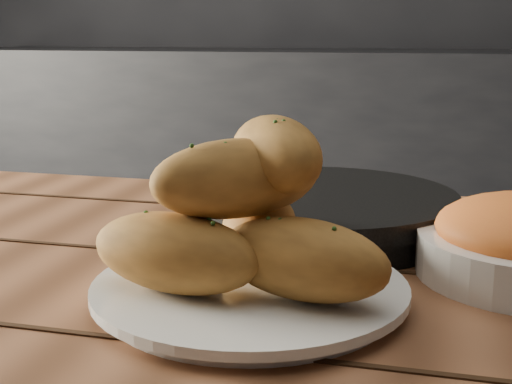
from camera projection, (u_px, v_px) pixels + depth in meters
The scene contains 4 objects.
counter at pixel (303, 168), 2.76m from camera, with size 2.80×0.60×0.90m, color black.
plate at pixel (250, 292), 0.59m from camera, with size 0.26×0.26×0.02m.
bread_rolls at pixel (249, 215), 0.58m from camera, with size 0.26×0.21×0.13m.
skillet at pixel (320, 211), 0.80m from camera, with size 0.43×0.31×0.05m.
Camera 1 is at (0.50, -0.97, 0.97)m, focal length 50.00 mm.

